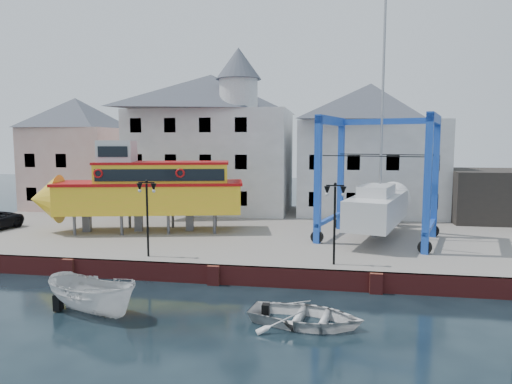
# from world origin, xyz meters

# --- Properties ---
(ground) EXTENTS (140.00, 140.00, 0.00)m
(ground) POSITION_xyz_m (0.00, 0.00, 0.00)
(ground) COLOR black
(ground) RESTS_ON ground
(hardstanding) EXTENTS (44.00, 22.00, 1.00)m
(hardstanding) POSITION_xyz_m (0.00, 11.00, 0.50)
(hardstanding) COLOR slate
(hardstanding) RESTS_ON ground
(quay_wall) EXTENTS (44.00, 0.47, 1.00)m
(quay_wall) POSITION_xyz_m (-0.00, 0.10, 0.50)
(quay_wall) COLOR maroon
(quay_wall) RESTS_ON ground
(building_pink) EXTENTS (8.00, 7.00, 10.30)m
(building_pink) POSITION_xyz_m (-18.00, 18.00, 6.15)
(building_pink) COLOR #D09A8E
(building_pink) RESTS_ON hardstanding
(building_white_main) EXTENTS (14.00, 8.30, 14.00)m
(building_white_main) POSITION_xyz_m (-4.87, 18.39, 7.34)
(building_white_main) COLOR #B8B8B8
(building_white_main) RESTS_ON hardstanding
(building_white_right) EXTENTS (12.00, 8.00, 11.20)m
(building_white_right) POSITION_xyz_m (9.00, 19.00, 6.60)
(building_white_right) COLOR #B8B8B8
(building_white_right) RESTS_ON hardstanding
(shed_dark) EXTENTS (8.00, 7.00, 4.00)m
(shed_dark) POSITION_xyz_m (19.00, 17.00, 3.00)
(shed_dark) COLOR black
(shed_dark) RESTS_ON hardstanding
(lamp_post_left) EXTENTS (1.12, 0.32, 4.20)m
(lamp_post_left) POSITION_xyz_m (-4.00, 1.20, 4.17)
(lamp_post_left) COLOR black
(lamp_post_left) RESTS_ON hardstanding
(lamp_post_right) EXTENTS (1.12, 0.32, 4.20)m
(lamp_post_right) POSITION_xyz_m (6.00, 1.20, 4.17)
(lamp_post_right) COLOR black
(lamp_post_right) RESTS_ON hardstanding
(tour_boat) EXTENTS (14.92, 6.59, 6.32)m
(tour_boat) POSITION_xyz_m (-7.43, 7.82, 3.98)
(tour_boat) COLOR #59595E
(tour_boat) RESTS_ON hardstanding
(travel_lift) EXTENTS (8.31, 10.32, 15.12)m
(travel_lift) POSITION_xyz_m (8.98, 8.48, 3.51)
(travel_lift) COLOR #113EBA
(travel_lift) RESTS_ON hardstanding
(motorboat_a) EXTENTS (5.02, 3.21, 1.82)m
(motorboat_a) POSITION_xyz_m (-4.02, -4.69, 0.00)
(motorboat_a) COLOR silver
(motorboat_a) RESTS_ON ground
(motorboat_b) EXTENTS (5.03, 3.96, 0.94)m
(motorboat_b) POSITION_xyz_m (4.90, -4.36, 0.00)
(motorboat_b) COLOR silver
(motorboat_b) RESTS_ON ground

